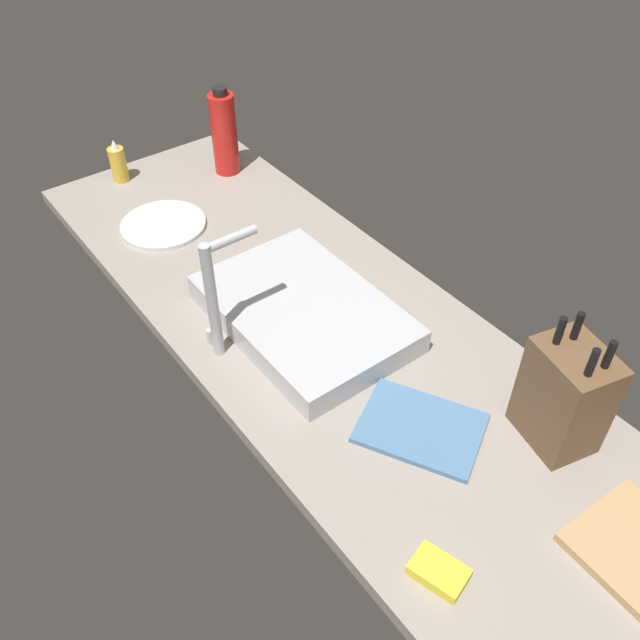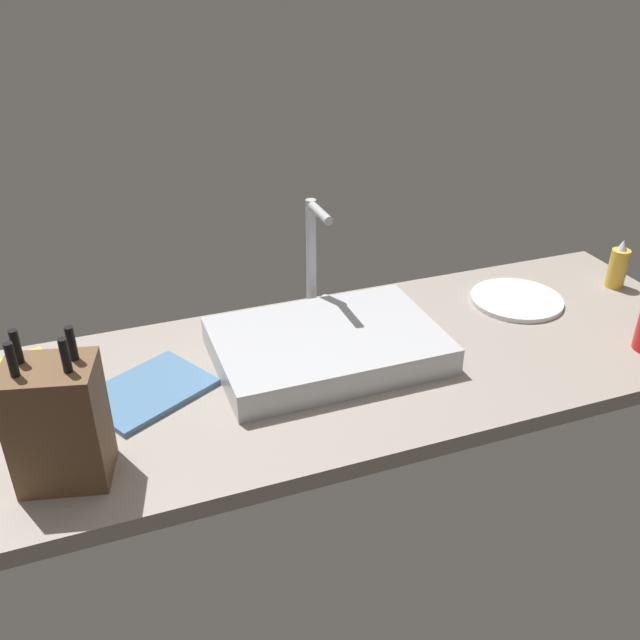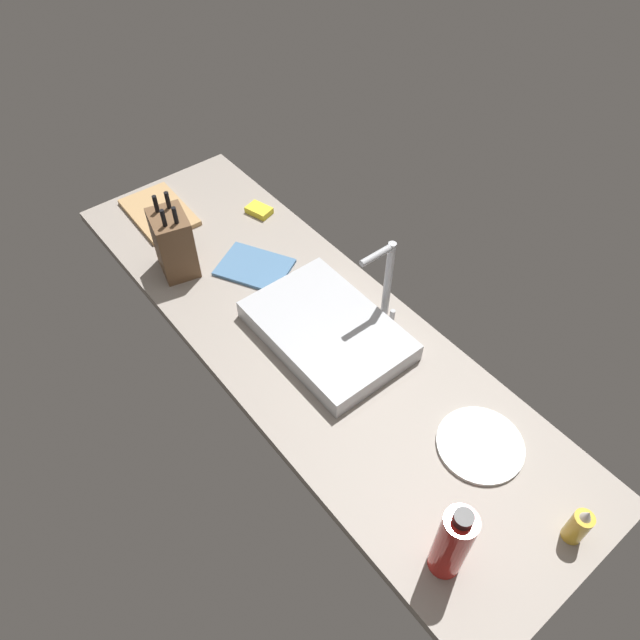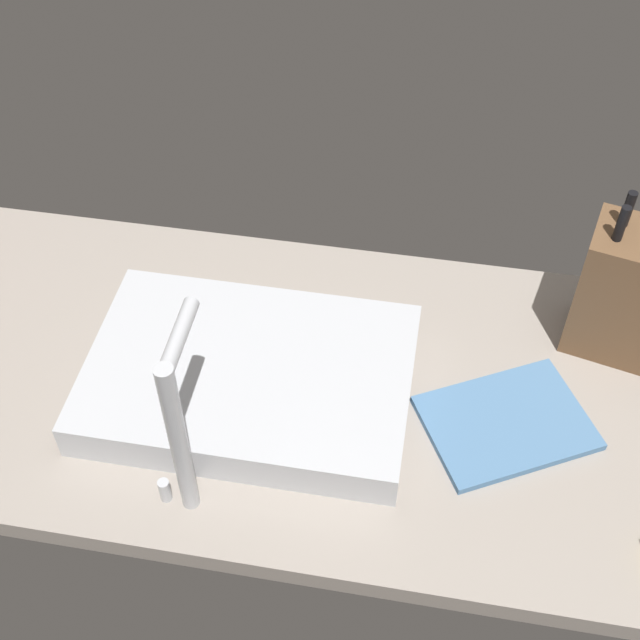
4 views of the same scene
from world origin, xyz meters
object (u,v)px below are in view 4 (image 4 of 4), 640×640
Objects in this scene: sink_basin at (250,378)px; dish_towel at (506,423)px; faucet at (178,424)px; knife_block at (628,292)px.

sink_basin is 38.33cm from dish_towel.
sink_basin is 1.67× the size of faucet.
faucet reaches higher than dish_towel.
sink_basin reaches higher than dish_towel.
dish_towel is at bearing -179.84° from sink_basin.
sink_basin is 2.06× the size of dish_towel.
faucet is 1.04× the size of knife_block.
knife_block reaches higher than dish_towel.
knife_block is at bearing -160.07° from sink_basin.
faucet is 69.85cm from knife_block.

